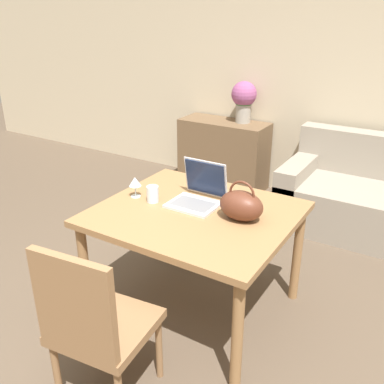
{
  "coord_description": "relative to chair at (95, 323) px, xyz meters",
  "views": [
    {
      "loc": [
        1.19,
        -1.34,
        1.86
      ],
      "look_at": [
        -0.04,
        0.66,
        0.84
      ],
      "focal_mm": 40.0,
      "sensor_mm": 36.0,
      "label": 1
    }
  ],
  "objects": [
    {
      "name": "ground_plane",
      "position": [
        0.03,
        0.23,
        -0.5
      ],
      "size": [
        14.0,
        14.0,
        0.0
      ],
      "primitive_type": "plane",
      "color": "brown"
    },
    {
      "name": "wall_back",
      "position": [
        0.03,
        3.15,
        0.85
      ],
      "size": [
        10.0,
        0.06,
        2.7
      ],
      "color": "beige",
      "rests_on": "ground_plane"
    },
    {
      "name": "dining_table",
      "position": [
        0.02,
        0.88,
        0.14
      ],
      "size": [
        1.16,
        1.03,
        0.72
      ],
      "color": "olive",
      "rests_on": "ground_plane"
    },
    {
      "name": "chair",
      "position": [
        0.0,
        0.0,
        0.0
      ],
      "size": [
        0.49,
        0.49,
        0.93
      ],
      "rotation": [
        0.0,
        0.0,
        0.11
      ],
      "color": "olive",
      "rests_on": "ground_plane"
    },
    {
      "name": "sideboard",
      "position": [
        -0.84,
        2.9,
        -0.13
      ],
      "size": [
        0.96,
        0.4,
        0.74
      ],
      "color": "brown",
      "rests_on": "ground_plane"
    },
    {
      "name": "laptop",
      "position": [
        -0.03,
        1.01,
        0.29
      ],
      "size": [
        0.3,
        0.3,
        0.26
      ],
      "color": "silver",
      "rests_on": "dining_table"
    },
    {
      "name": "drinking_glass",
      "position": [
        -0.28,
        0.86,
        0.27
      ],
      "size": [
        0.08,
        0.08,
        0.1
      ],
      "color": "silver",
      "rests_on": "dining_table"
    },
    {
      "name": "wine_glass",
      "position": [
        -0.43,
        0.86,
        0.32
      ],
      "size": [
        0.08,
        0.08,
        0.14
      ],
      "color": "silver",
      "rests_on": "dining_table"
    },
    {
      "name": "handbag",
      "position": [
        0.3,
        0.93,
        0.31
      ],
      "size": [
        0.26,
        0.18,
        0.24
      ],
      "color": "#592D1E",
      "rests_on": "dining_table"
    },
    {
      "name": "flower_vase",
      "position": [
        -0.65,
        2.95,
        0.49
      ],
      "size": [
        0.26,
        0.26,
        0.43
      ],
      "color": "#9E998E",
      "rests_on": "sideboard"
    }
  ]
}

